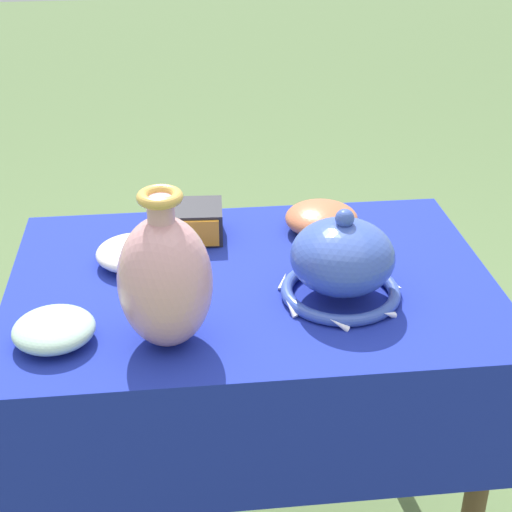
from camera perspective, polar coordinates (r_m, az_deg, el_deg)
display_table at (r=1.54m, az=-0.26°, el=-5.26°), size 0.92×0.64×0.76m
vase_tall_bulbous at (r=1.26m, az=-6.63°, el=-1.73°), size 0.15×0.15×0.27m
vase_dome_bell at (r=1.41m, az=6.28°, el=-0.51°), size 0.23×0.23×0.18m
mosaic_tile_box at (r=1.64m, az=-4.69°, el=2.48°), size 0.13×0.12×0.07m
bowl_shallow_ivory at (r=1.55m, az=-8.91°, el=0.23°), size 0.15×0.15×0.05m
bowl_shallow_terracotta at (r=1.66m, az=4.79°, el=2.73°), size 0.15×0.15×0.06m
bowl_shallow_celadon at (r=1.35m, az=-14.49°, el=-5.18°), size 0.14×0.14×0.05m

